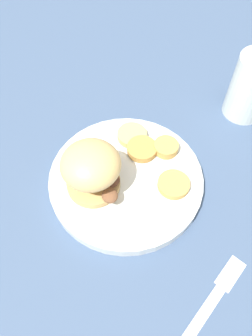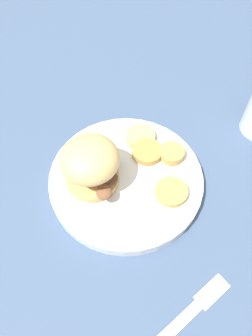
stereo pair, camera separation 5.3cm
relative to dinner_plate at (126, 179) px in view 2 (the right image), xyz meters
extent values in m
plane|color=#3D5170|center=(0.00, 0.00, -0.01)|extent=(4.00, 4.00, 0.00)
cylinder|color=silver|center=(0.00, 0.00, 0.00)|extent=(0.26, 0.26, 0.02)
torus|color=silver|center=(0.00, 0.00, 0.01)|extent=(0.26, 0.26, 0.01)
cylinder|color=tan|center=(-0.01, -0.05, 0.02)|extent=(0.09, 0.09, 0.01)
ellipsoid|color=brown|center=(-0.02, -0.05, 0.03)|extent=(0.03, 0.03, 0.02)
ellipsoid|color=#563323|center=(-0.03, -0.05, 0.03)|extent=(0.03, 0.02, 0.02)
ellipsoid|color=brown|center=(0.03, -0.05, 0.03)|extent=(0.03, 0.03, 0.01)
ellipsoid|color=#563323|center=(0.00, -0.04, 0.03)|extent=(0.05, 0.06, 0.01)
ellipsoid|color=#563323|center=(-0.03, -0.01, 0.03)|extent=(0.03, 0.02, 0.01)
ellipsoid|color=#DBB26B|center=(-0.01, -0.05, 0.07)|extent=(0.09, 0.09, 0.06)
cylinder|color=tan|center=(0.06, 0.06, 0.02)|extent=(0.05, 0.05, 0.01)
cylinder|color=tan|center=(-0.01, 0.09, 0.02)|extent=(0.04, 0.04, 0.01)
cylinder|color=#BC8942|center=(-0.03, 0.05, 0.02)|extent=(0.05, 0.05, 0.01)
cylinder|color=#DBB766|center=(-0.07, 0.05, 0.02)|extent=(0.05, 0.05, 0.01)
cube|color=silver|center=(0.24, -0.02, -0.01)|extent=(0.05, 0.10, 0.00)
cube|color=silver|center=(0.21, 0.05, -0.01)|extent=(0.04, 0.06, 0.00)
camera|label=1|loc=(0.25, -0.15, 0.48)|focal=35.00mm
camera|label=2|loc=(0.27, -0.10, 0.48)|focal=35.00mm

